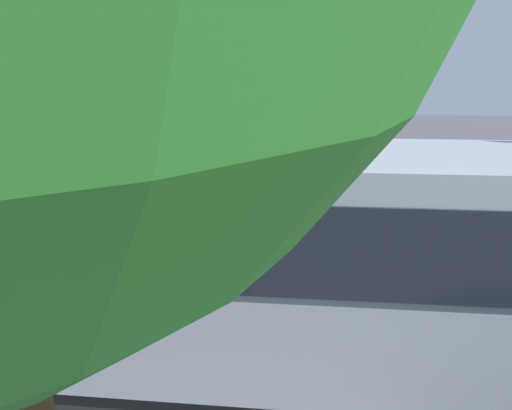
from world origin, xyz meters
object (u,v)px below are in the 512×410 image
parked_motorcycle_dark (100,275)px  spectator_centre (274,234)px  parked_motorcycle_silver (427,288)px  tour_bus (246,268)px  spectator_left (321,243)px  spectator_far_left (388,240)px  spectator_right (211,238)px  stunt_motorcycle (229,183)px  spectator_far_right (168,232)px

parked_motorcycle_dark → spectator_centre: bearing=-164.8°
spectator_centre → parked_motorcycle_silver: 3.03m
tour_bus → spectator_left: tour_bus is taller
spectator_left → parked_motorcycle_dark: spectator_left is taller
spectator_far_left → spectator_left: spectator_left is taller
spectator_right → spectator_centre: bearing=-168.7°
parked_motorcycle_dark → stunt_motorcycle: (-1.74, -5.54, 0.52)m
spectator_centre → parked_motorcycle_dark: 3.47m
parked_motorcycle_silver → parked_motorcycle_dark: bearing=-0.8°
spectator_left → parked_motorcycle_dark: 4.31m
spectator_centre → stunt_motorcycle: size_ratio=0.90×
spectator_centre → spectator_far_right: 2.15m
spectator_left → parked_motorcycle_dark: (4.23, 0.64, -0.53)m
parked_motorcycle_dark → stunt_motorcycle: stunt_motorcycle is taller
tour_bus → spectator_centre: tour_bus is taller
spectator_left → spectator_right: (2.16, -0.00, 0.04)m
spectator_far_left → spectator_right: bearing=6.3°
tour_bus → parked_motorcycle_silver: bearing=-147.6°
spectator_right → spectator_left: bearing=179.9°
spectator_centre → stunt_motorcycle: (1.55, -4.65, -0.08)m
tour_bus → spectator_far_left: bearing=-129.8°
spectator_far_left → stunt_motorcycle: (3.85, -4.51, 0.03)m
parked_motorcycle_silver → stunt_motorcycle: size_ratio=1.02×
tour_bus → parked_motorcycle_dark: bearing=-33.8°
spectator_far_left → spectator_far_right: 4.44m
spectator_left → spectator_far_right: size_ratio=0.94×
parked_motorcycle_dark → spectator_far_left: bearing=-169.5°
parked_motorcycle_silver → stunt_motorcycle: stunt_motorcycle is taller
spectator_right → stunt_motorcycle: (0.32, -4.89, -0.04)m
spectator_far_right → parked_motorcycle_dark: (1.15, 0.79, -0.61)m
spectator_right → parked_motorcycle_dark: bearing=17.5°
tour_bus → spectator_left: bearing=-114.1°
spectator_left → spectator_right: 2.17m
spectator_centre → spectator_right: spectator_centre is taller
tour_bus → parked_motorcycle_silver: tour_bus is taller
spectator_far_left → stunt_motorcycle: 5.93m
spectator_left → stunt_motorcycle: (2.49, -4.90, -0.01)m
stunt_motorcycle → spectator_far_left: bearing=130.5°
tour_bus → spectator_centre: bearing=-95.1°
parked_motorcycle_dark → tour_bus: bearing=146.2°
spectator_centre → parked_motorcycle_dark: (3.29, 0.89, -0.60)m
spectator_centre → stunt_motorcycle: spectator_centre is taller
spectator_centre → spectator_right: 1.26m
parked_motorcycle_dark → spectator_left: bearing=-171.3°
stunt_motorcycle → tour_bus: bearing=99.7°
tour_bus → parked_motorcycle_dark: 3.83m
spectator_far_left → spectator_right: 3.55m
tour_bus → parked_motorcycle_dark: tour_bus is taller
parked_motorcycle_silver → parked_motorcycle_dark: 6.10m
spectator_far_right → parked_motorcycle_silver: size_ratio=0.89×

